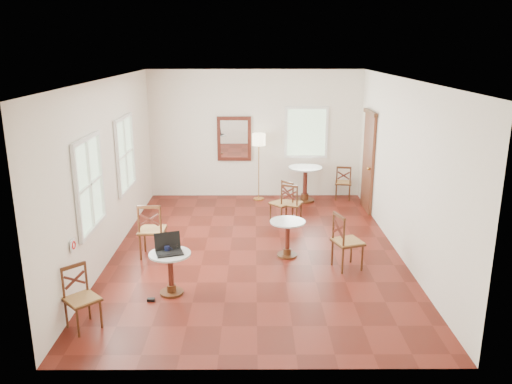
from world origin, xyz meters
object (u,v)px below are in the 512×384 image
at_px(chair_near_b, 81,298).
at_px(chair_mid_a, 291,204).
at_px(power_adapter, 151,300).
at_px(water_glass, 176,247).
at_px(laptop, 169,248).
at_px(navy_mug, 167,249).
at_px(cafe_table_back, 305,180).
at_px(chair_mid_b, 346,241).
at_px(chair_near_a, 152,230).
at_px(floor_lamp, 259,144).
at_px(cafe_table_mid, 287,234).
at_px(chair_back_b, 282,203).
at_px(chair_back_a, 343,182).
at_px(mouse, 168,255).
at_px(cafe_table_near, 171,269).

height_order(chair_near_b, chair_mid_a, chair_mid_a).
bearing_deg(power_adapter, water_glass, 47.61).
bearing_deg(laptop, chair_near_b, -153.76).
bearing_deg(navy_mug, power_adapter, -128.54).
bearing_deg(cafe_table_back, chair_mid_b, -85.38).
height_order(laptop, water_glass, laptop).
xyz_separation_m(chair_near_a, floor_lamp, (1.86, 3.40, 0.85)).
xyz_separation_m(cafe_table_mid, chair_back_b, (0.01, 1.76, 0.03)).
bearing_deg(navy_mug, chair_near_b, -134.52).
height_order(cafe_table_back, power_adapter, cafe_table_back).
bearing_deg(chair_back_a, mouse, 65.96).
xyz_separation_m(chair_near_b, floor_lamp, (2.33, 5.73, 0.92)).
bearing_deg(floor_lamp, chair_back_a, 0.28).
distance_m(floor_lamp, power_adapter, 5.44).
distance_m(chair_back_a, water_glass, 5.71).
distance_m(laptop, water_glass, 0.13).
bearing_deg(laptop, chair_back_a, 36.27).
height_order(cafe_table_mid, chair_back_a, chair_back_a).
bearing_deg(chair_near_b, water_glass, 0.14).
height_order(cafe_table_mid, cafe_table_back, cafe_table_back).
bearing_deg(cafe_table_mid, mouse, -140.32).
height_order(chair_mid_a, power_adapter, chair_mid_a).
bearing_deg(cafe_table_back, floor_lamp, 172.67).
relative_size(chair_mid_b, power_adapter, 8.80).
bearing_deg(chair_mid_a, floor_lamp, -48.32).
relative_size(floor_lamp, water_glass, 17.24).
xyz_separation_m(chair_mid_b, chair_back_a, (0.61, 3.92, -0.06)).
relative_size(cafe_table_back, water_glass, 8.98).
bearing_deg(chair_mid_a, mouse, 79.16).
bearing_deg(chair_near_a, mouse, 109.44).
xyz_separation_m(chair_near_a, power_adapter, (0.27, -1.63, -0.46)).
height_order(cafe_table_mid, power_adapter, cafe_table_mid).
distance_m(navy_mug, water_glass, 0.14).
bearing_deg(chair_near_a, floor_lamp, -118.48).
relative_size(chair_back_a, water_glass, 9.02).
bearing_deg(power_adapter, cafe_table_near, 42.02).
bearing_deg(chair_near_a, laptop, 110.77).
bearing_deg(chair_mid_b, cafe_table_near, 89.05).
bearing_deg(water_glass, cafe_table_back, 62.69).
distance_m(cafe_table_mid, floor_lamp, 3.56).
xyz_separation_m(chair_mid_a, power_adapter, (-2.24, -3.33, -0.40)).
xyz_separation_m(chair_mid_b, floor_lamp, (-1.38, 3.91, 0.87)).
distance_m(cafe_table_near, cafe_table_mid, 2.27).
bearing_deg(chair_mid_a, chair_back_a, -107.31).
xyz_separation_m(floor_lamp, power_adapter, (-1.59, -5.03, -1.31)).
bearing_deg(power_adapter, chair_mid_a, 56.11).
relative_size(chair_near_b, mouse, 9.77).
xyz_separation_m(cafe_table_near, cafe_table_back, (2.41, 4.66, 0.11)).
bearing_deg(navy_mug, cafe_table_mid, 36.42).
bearing_deg(cafe_table_back, mouse, -116.95).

